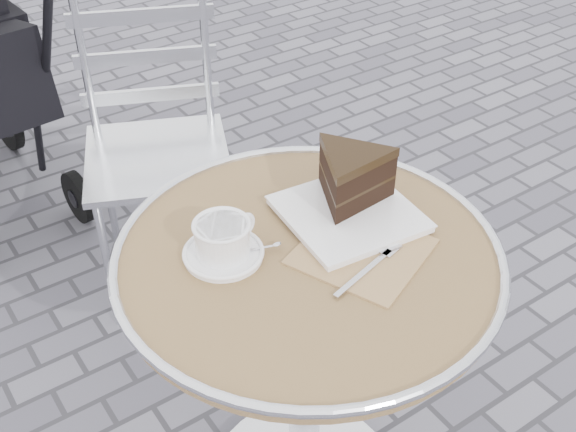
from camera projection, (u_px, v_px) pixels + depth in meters
cafe_table at (307, 317)px, 1.41m from camera, size 0.72×0.72×0.74m
cappuccino_set at (224, 242)px, 1.28m from camera, size 0.16×0.14×0.07m
cake_plate_set at (351, 186)px, 1.38m from camera, size 0.33×0.38×0.13m
bistro_chair at (152, 113)px, 2.07m from camera, size 0.53×0.53×0.90m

